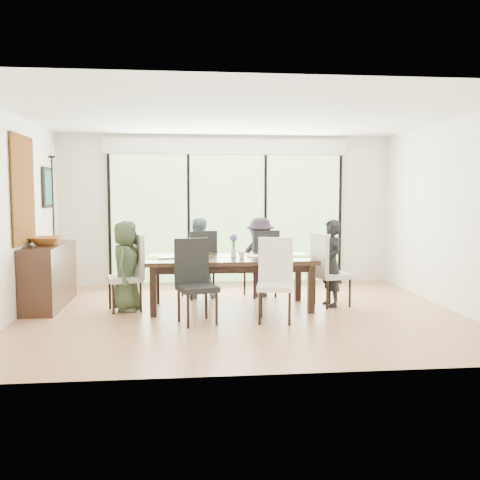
{
  "coord_description": "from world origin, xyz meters",
  "views": [
    {
      "loc": [
        -0.78,
        -7.21,
        1.66
      ],
      "look_at": [
        0.0,
        0.25,
        1.0
      ],
      "focal_mm": 40.0,
      "sensor_mm": 36.0,
      "label": 1
    }
  ],
  "objects": [
    {
      "name": "cup_c",
      "position": [
        0.68,
        0.47,
        0.79
      ],
      "size": [
        0.13,
        0.13,
        0.09
      ],
      "primitive_type": "imported",
      "rotation": [
        0.0,
        0.0,
        3.22
      ],
      "color": "white",
      "rests_on": "table_top"
    },
    {
      "name": "glass_doors",
      "position": [
        0.0,
        2.47,
        1.2
      ],
      "size": [
        4.2,
        0.02,
        2.3
      ],
      "primitive_type": "cube",
      "color": "#598C3F",
      "rests_on": "wall_back"
    },
    {
      "name": "laptop",
      "position": [
        -0.97,
        0.27,
        0.75
      ],
      "size": [
        0.37,
        0.3,
        0.03
      ],
      "primitive_type": "imported",
      "rotation": [
        0.0,
        0.0,
        0.3
      ],
      "color": "silver",
      "rests_on": "table_top"
    },
    {
      "name": "hyacinth_stems",
      "position": [
        -0.07,
        0.42,
        0.92
      ],
      "size": [
        0.04,
        0.04,
        0.16
      ],
      "primitive_type": "cylinder",
      "color": "#337226",
      "rests_on": "table_top"
    },
    {
      "name": "sideboard",
      "position": [
        -2.76,
        0.8,
        0.46
      ],
      "size": [
        0.46,
        1.62,
        0.91
      ],
      "primitive_type": "cube",
      "color": "black",
      "rests_on": "floor"
    },
    {
      "name": "table_top",
      "position": [
        -0.12,
        0.37,
        0.71
      ],
      "size": [
        2.37,
        1.09,
        0.06
      ],
      "primitive_type": "cube",
      "color": "black",
      "rests_on": "floor"
    },
    {
      "name": "chair_near_right",
      "position": [
        0.38,
        -0.5,
        0.54
      ],
      "size": [
        0.53,
        0.53,
        1.09
      ],
      "primitive_type": null,
      "rotation": [
        0.0,
        0.0,
        -0.2
      ],
      "color": "white",
      "rests_on": "floor"
    },
    {
      "name": "placemat_right",
      "position": [
        0.83,
        0.37,
        0.74
      ],
      "size": [
        0.43,
        0.32,
        0.01
      ],
      "primitive_type": "cube",
      "color": "#85AF3E",
      "rests_on": "table_top"
    },
    {
      "name": "chair_left_end",
      "position": [
        -1.62,
        0.37,
        0.54
      ],
      "size": [
        0.55,
        0.55,
        1.09
      ],
      "primitive_type": null,
      "rotation": [
        0.0,
        0.0,
        -1.32
      ],
      "color": "beige",
      "rests_on": "floor"
    },
    {
      "name": "candle",
      "position": [
        -2.76,
        1.15,
        2.26
      ],
      "size": [
        0.04,
        0.04,
        0.1
      ],
      "primitive_type": "cylinder",
      "color": "silver",
      "rests_on": "sideboard"
    },
    {
      "name": "placemat_far_r",
      "position": [
        0.43,
        0.77,
        0.74
      ],
      "size": [
        0.43,
        0.32,
        0.01
      ],
      "primitive_type": "cube",
      "color": "#ACC546",
      "rests_on": "table_top"
    },
    {
      "name": "mullion_a",
      "position": [
        -2.1,
        2.46,
        1.2
      ],
      "size": [
        0.05,
        0.04,
        2.3
      ],
      "primitive_type": "cube",
      "color": "black",
      "rests_on": "wall_back"
    },
    {
      "name": "table_leg_fl",
      "position": [
        -1.2,
        -0.06,
        0.34
      ],
      "size": [
        0.09,
        0.09,
        0.68
      ],
      "primitive_type": "cube",
      "color": "black",
      "rests_on": "floor"
    },
    {
      "name": "tablet_far_l",
      "position": [
        -0.47,
        0.72,
        0.75
      ],
      "size": [
        0.26,
        0.18,
        0.01
      ],
      "primitive_type": "cube",
      "color": "black",
      "rests_on": "table_top"
    },
    {
      "name": "foliage_mid",
      "position": [
        0.4,
        5.8,
        1.8
      ],
      "size": [
        4.0,
        4.0,
        4.0
      ],
      "primitive_type": "sphere",
      "color": "#14380F",
      "rests_on": "ground"
    },
    {
      "name": "rail_top",
      "position": [
        0.0,
        4.2,
        0.55
      ],
      "size": [
        6.0,
        0.08,
        0.06
      ],
      "primitive_type": "cube",
      "color": "brown",
      "rests_on": "deck"
    },
    {
      "name": "person_right_end",
      "position": [
        1.36,
        0.37,
        0.64
      ],
      "size": [
        0.47,
        0.65,
        1.27
      ],
      "primitive_type": "imported",
      "rotation": [
        0.0,
        0.0,
        -1.4
      ],
      "color": "black",
      "rests_on": "floor"
    },
    {
      "name": "papers",
      "position": [
        0.58,
        0.32,
        0.74
      ],
      "size": [
        0.3,
        0.22,
        0.0
      ],
      "primitive_type": "cube",
      "color": "white",
      "rests_on": "table_top"
    },
    {
      "name": "placemat_left",
      "position": [
        -1.07,
        0.37,
        0.74
      ],
      "size": [
        0.43,
        0.32,
        0.01
      ],
      "primitive_type": "cube",
      "color": "#90C245",
      "rests_on": "table_top"
    },
    {
      "name": "tablet_far_r",
      "position": [
        0.38,
        0.72,
        0.75
      ],
      "size": [
        0.24,
        0.17,
        0.01
      ],
      "primitive_type": "cube",
      "color": "black",
      "rests_on": "table_top"
    },
    {
      "name": "tapestry",
      "position": [
        -2.97,
        0.4,
        1.7
      ],
      "size": [
        0.02,
        1.0,
        1.5
      ],
      "primitive_type": "cube",
      "color": "brown",
      "rests_on": "wall_left"
    },
    {
      "name": "placemat_paper",
      "position": [
        -0.67,
        0.07,
        0.74
      ],
      "size": [
        0.43,
        0.32,
        0.01
      ],
      "primitive_type": "cube",
      "color": "white",
      "rests_on": "table_top"
    },
    {
      "name": "table_leg_fr",
      "position": [
        0.96,
        -0.06,
        0.34
      ],
      "size": [
        0.09,
        0.09,
        0.68
      ],
      "primitive_type": "cube",
      "color": "black",
      "rests_on": "floor"
    },
    {
      "name": "table_leg_bl",
      "position": [
        -1.2,
        0.8,
        0.34
      ],
      "size": [
        0.09,
        0.09,
        0.68
      ],
      "primitive_type": "cube",
      "color": "black",
      "rests_on": "floor"
    },
    {
      "name": "chair_far_right",
      "position": [
        0.43,
        1.22,
        0.54
      ],
      "size": [
        0.57,
        0.57,
        1.09
      ],
      "primitive_type": null,
      "rotation": [
        0.0,
        0.0,
        3.45
      ],
      "color": "black",
      "rests_on": "floor"
    },
    {
      "name": "wall_front",
      "position": [
        0.0,
        -2.51,
        1.35
      ],
      "size": [
        6.0,
        0.02,
        2.7
      ],
      "primitive_type": "cube",
      "color": "silver",
      "rests_on": "floor"
    },
    {
      "name": "floor",
      "position": [
        0.0,
        0.0,
        -0.01
      ],
      "size": [
        6.0,
        5.0,
        0.01
      ],
      "primitive_type": "cube",
      "color": "#9B5B3E",
      "rests_on": "ground"
    },
    {
      "name": "person_left_end",
      "position": [
        -1.6,
        0.37,
        0.64
      ],
      "size": [
        0.48,
        0.65,
        1.27
      ],
      "primitive_type": "imported",
      "rotation": [
        0.0,
        0.0,
        1.39
      ],
      "color": "#36452E",
      "rests_on": "floor"
    },
    {
      "name": "art_canvas",
      "position": [
        -2.95,
        1.7,
        1.75
      ],
      "size": [
        0.01,
        0.45,
        0.55
      ],
      "primitive_type": "cube",
      "color": "#184A4F",
      "rests_on": "wall_left"
    },
    {
      "name": "person_far_left",
      "position": [
        -0.57,
        1.2,
        0.64
      ],
      "size": [
        0.6,
        0.37,
        1.27
      ],
      "primitive_type": "imported",
      "rotation": [
        0.0,
        0.0,
        3.14
      ],
      "color": "#6D8C9D",
      "rests_on": "floor"
    },
    {
      "name": "person_far_right",
      "position": [
        0.43,
        1.2,
        0.64
      ],
      "size": [
        0.65,
        0.46,
        1.27
      ],
      "primitive_type": "imported",
      "rotation": [
        0.0,
        0.0,
        2.98
      ],
      "color": "#2A2030",
      "rests_on": "floor"
    },
    {
      "name": "foliage_right",
      "position": [
        2.2,
        5.0,
        1.26
      ],
      "size": [
        2.8,
        2.8,
        2.8
      ],
      "primitive_type": "sphere",
      "color": "#14380F",
      "rests_on": "ground"
    },
    {
      "name": "candlestick_shaft",
      "position": [
        -2.76,
        1.15,
        1.57
      ],
      "size": [
        0.02,
        0.02,
        1.27
      ],
      "primitive_type": "cylinder",
      "color": "black",
      "rests_on": "sideboard"
    },
    {
      "name": "ceiling",
      "position": [
        0.0,
        0.0,
        2.71
      ],
      "size": [
        6.0,
        5.0,
        0.01
      ],
      "primitive_type": "cube",
      "color": "white",
      "rests_on": "wall_back"
    },
    {
      "name": "chair_right_end",
      "position": [
        1.38,
        0.37,
        0.54
      ],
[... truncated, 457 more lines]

